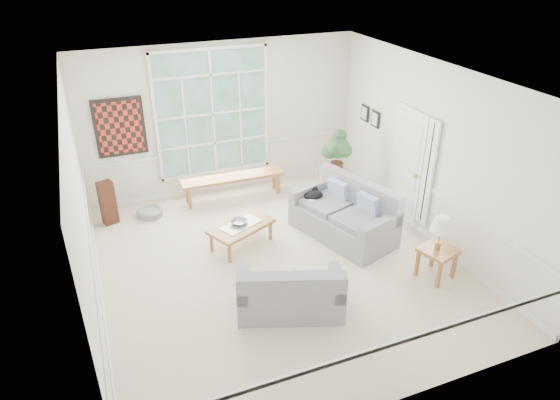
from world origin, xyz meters
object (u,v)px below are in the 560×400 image
at_px(end_table, 337,187).
at_px(coffee_table, 241,235).
at_px(loveseat_right, 343,211).
at_px(side_table, 436,263).
at_px(loveseat_front, 290,287).

bearing_deg(end_table, coffee_table, -158.59).
relative_size(loveseat_right, end_table, 3.20).
bearing_deg(end_table, side_table, -85.46).
xyz_separation_m(coffee_table, end_table, (2.29, 0.90, 0.08)).
height_order(loveseat_right, side_table, loveseat_right).
xyz_separation_m(loveseat_right, loveseat_front, (-1.62, -1.47, -0.10)).
bearing_deg(loveseat_right, end_table, 48.66).
xyz_separation_m(loveseat_right, end_table, (0.54, 1.26, -0.21)).
distance_m(coffee_table, side_table, 3.18).
height_order(coffee_table, side_table, side_table).
bearing_deg(loveseat_front, coffee_table, 114.02).
distance_m(loveseat_right, coffee_table, 1.80).
relative_size(loveseat_right, side_table, 3.64).
relative_size(end_table, side_table, 1.14).
bearing_deg(loveseat_right, loveseat_front, -155.61).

